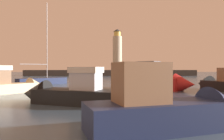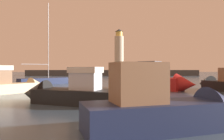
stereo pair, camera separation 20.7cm
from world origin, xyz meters
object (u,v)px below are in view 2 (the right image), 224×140
lighthouse (119,51)px  motorboat_4 (220,83)px  mooring_buoy (84,84)px  motorboat_3 (177,109)px  motorboat_5 (161,81)px  motorboat_0 (63,93)px  sailboat_moored (44,81)px  motorboat_6 (13,84)px

lighthouse → motorboat_4: size_ratio=1.90×
mooring_buoy → motorboat_3: bearing=-72.7°
lighthouse → motorboat_5: size_ratio=1.78×
motorboat_0 → sailboat_moored: bearing=110.0°
motorboat_4 → sailboat_moored: size_ratio=0.57×
motorboat_6 → mooring_buoy: motorboat_6 is taller
motorboat_3 → sailboat_moored: (-13.44, 26.47, -0.26)m
motorboat_5 → motorboat_3: bearing=-101.6°
motorboat_4 → mooring_buoy: bearing=167.1°
motorboat_6 → sailboat_moored: 12.33m
motorboat_0 → motorboat_4: motorboat_0 is taller
motorboat_4 → motorboat_6: bearing=-175.4°
lighthouse → motorboat_0: lighthouse is taller
motorboat_3 → motorboat_5: (3.52, 17.11, 0.23)m
motorboat_6 → lighthouse: bearing=75.1°
lighthouse → motorboat_4: bearing=-79.8°
lighthouse → sailboat_moored: bearing=-109.5°
motorboat_3 → motorboat_6: 19.28m
motorboat_6 → sailboat_moored: (-0.34, 12.32, -0.30)m
lighthouse → motorboat_5: bearing=-87.2°
lighthouse → motorboat_0: bearing=-97.0°
motorboat_4 → mooring_buoy: size_ratio=7.15×
motorboat_0 → motorboat_4: size_ratio=1.09×
lighthouse → motorboat_6: size_ratio=1.99×
motorboat_3 → motorboat_4: 19.04m
lighthouse → motorboat_4: 52.77m
motorboat_5 → motorboat_6: bearing=-169.9°
lighthouse → motorboat_3: size_ratio=1.79×
lighthouse → mooring_buoy: lighthouse is taller
motorboat_0 → motorboat_6: size_ratio=1.14×
motorboat_3 → mooring_buoy: motorboat_3 is taller
motorboat_4 → motorboat_6: (-23.36, -1.90, 0.06)m
motorboat_6 → mooring_buoy: 8.95m
motorboat_0 → motorboat_4: 18.91m
motorboat_3 → motorboat_4: motorboat_3 is taller
motorboat_4 → motorboat_6: size_ratio=1.05×
motorboat_0 → sailboat_moored: size_ratio=0.62×
motorboat_0 → motorboat_5: (9.88, 10.08, 0.32)m
lighthouse → motorboat_6: (-14.12, -53.23, -7.93)m
motorboat_3 → motorboat_5: 17.47m
motorboat_3 → sailboat_moored: 29.68m
motorboat_3 → mooring_buoy: 20.74m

